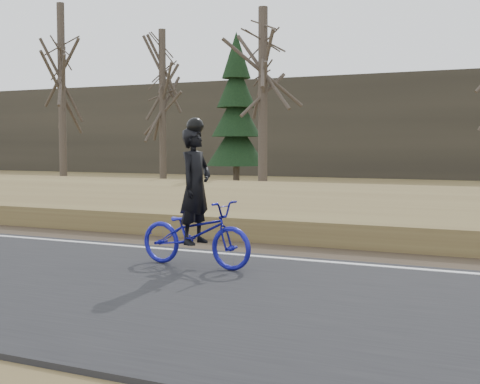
% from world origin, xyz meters
% --- Properties ---
extents(ground, '(120.00, 120.00, 0.00)m').
position_xyz_m(ground, '(0.00, 0.00, 0.00)').
color(ground, olive).
rests_on(ground, ground).
extents(edge_line, '(120.00, 0.12, 0.01)m').
position_xyz_m(edge_line, '(0.00, 0.20, 0.07)').
color(edge_line, silver).
rests_on(edge_line, road).
extents(shoulder, '(120.00, 1.60, 0.04)m').
position_xyz_m(shoulder, '(0.00, 1.20, 0.02)').
color(shoulder, '#473A2B').
rests_on(shoulder, ground).
extents(embankment, '(120.00, 5.00, 0.44)m').
position_xyz_m(embankment, '(0.00, 4.20, 0.22)').
color(embankment, olive).
rests_on(embankment, ground).
extents(ballast, '(120.00, 3.00, 0.45)m').
position_xyz_m(ballast, '(0.00, 8.00, 0.23)').
color(ballast, slate).
rests_on(ballast, ground).
extents(railroad, '(120.00, 2.40, 0.29)m').
position_xyz_m(railroad, '(0.00, 8.00, 0.53)').
color(railroad, black).
rests_on(railroad, ballast).
extents(treeline_backdrop, '(120.00, 4.00, 6.00)m').
position_xyz_m(treeline_backdrop, '(0.00, 30.00, 3.00)').
color(treeline_backdrop, '#383328').
rests_on(treeline_backdrop, ground).
extents(cyclist, '(1.97, 0.80, 2.26)m').
position_xyz_m(cyclist, '(2.66, -1.04, 0.77)').
color(cyclist, '#151595').
rests_on(cyclist, road).
extents(bare_tree_far_left, '(0.36, 0.36, 8.48)m').
position_xyz_m(bare_tree_far_left, '(-13.53, 14.75, 4.24)').
color(bare_tree_far_left, brown).
rests_on(bare_tree_far_left, ground).
extents(bare_tree_left, '(0.36, 0.36, 7.57)m').
position_xyz_m(bare_tree_left, '(-10.23, 18.25, 3.78)').
color(bare_tree_left, brown).
rests_on(bare_tree_left, ground).
extents(bare_tree_near_left, '(0.36, 0.36, 7.14)m').
position_xyz_m(bare_tree_near_left, '(-2.79, 13.67, 3.57)').
color(bare_tree_near_left, brown).
rests_on(bare_tree_near_left, ground).
extents(conifer, '(2.60, 2.60, 6.78)m').
position_xyz_m(conifer, '(-5.19, 16.24, 3.21)').
color(conifer, brown).
rests_on(conifer, ground).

